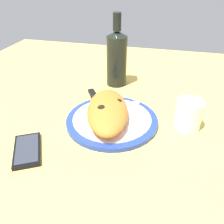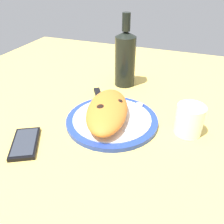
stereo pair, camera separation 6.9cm
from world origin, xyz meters
The scene contains 8 objects.
ground_plane centered at (0.00, 0.00, -1.50)cm, with size 150.00×150.00×3.00cm, color #DBB756.
plate centered at (0.00, 0.00, 0.80)cm, with size 27.31×27.31×1.67cm.
calzone centered at (-0.68, 1.21, 4.41)cm, with size 26.72×17.48×5.46cm.
fork centered at (4.48, -5.65, 1.87)cm, with size 16.13×2.22×0.40cm.
knife centered at (7.11, 6.69, 2.16)cm, with size 22.18×15.27×1.20cm.
smartphone centered at (-17.81, 17.74, 0.56)cm, with size 14.08×11.72×1.16cm.
water_glass centered at (2.98, -21.62, 3.73)cm, with size 7.61×7.61×8.51cm.
wine_bottle centered at (26.42, 4.74, 10.78)cm, with size 7.67×7.67×26.58cm.
Camera 2 is at (-54.63, -20.63, 40.76)cm, focal length 37.89 mm.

